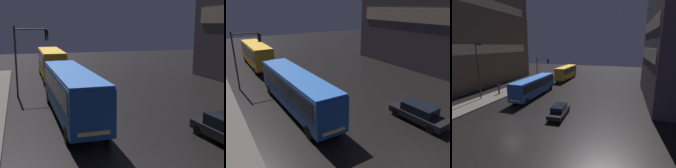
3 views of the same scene
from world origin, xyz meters
TOP-DOWN VIEW (x-y plane):
  - ground_plane at (0.00, 0.00)m, footprint 120.00×120.00m
  - sidewalk_left at (-9.00, 10.00)m, footprint 4.00×48.00m
  - building_left_tower at (-19.73, 13.31)m, footprint 10.07×31.74m
  - bus_near at (-2.72, 10.53)m, footprint 2.54×11.93m
  - bus_far at (-2.41, 26.64)m, footprint 2.52×10.40m
  - car_taxi at (4.38, 3.69)m, footprint 2.02×4.57m
  - pedestrian_mid at (-9.15, 9.23)m, footprint 0.37×0.37m
  - pedestrian_far at (-8.64, 13.88)m, footprint 0.44×0.44m
  - traffic_light_main at (-5.23, 18.20)m, footprint 2.87×0.35m
  - street_lamp_sidewalk at (-9.81, 5.95)m, footprint 1.25×0.36m

SIDE VIEW (x-z plane):
  - ground_plane at x=0.00m, z-range 0.00..0.00m
  - sidewalk_left at x=-9.00m, z-range 0.00..0.15m
  - car_taxi at x=4.38m, z-range 0.02..1.45m
  - pedestrian_mid at x=-9.15m, z-range 0.28..2.05m
  - pedestrian_far at x=-8.64m, z-range 0.31..2.03m
  - bus_near at x=-2.72m, z-range 0.38..3.61m
  - bus_far at x=-2.41m, z-range 0.39..3.72m
  - traffic_light_main at x=-5.23m, z-range 1.04..7.12m
  - street_lamp_sidewalk at x=-9.81m, z-range 1.45..10.17m
  - building_left_tower at x=-19.73m, z-range 0.00..24.24m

